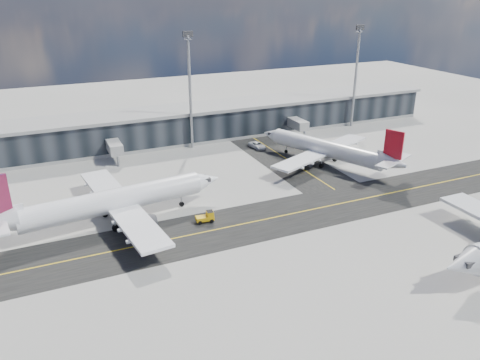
{
  "coord_description": "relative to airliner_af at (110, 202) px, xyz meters",
  "views": [
    {
      "loc": [
        -35.53,
        -62.41,
        38.58
      ],
      "look_at": [
        -2.6,
        11.67,
        5.0
      ],
      "focal_mm": 35.0,
      "sensor_mm": 36.0,
      "label": 1
    }
  ],
  "objects": [
    {
      "name": "floodlight_masts",
      "position": [
        26.31,
        34.36,
        11.47
      ],
      "size": [
        102.5,
        0.7,
        28.9
      ],
      "color": "gray",
      "rests_on": "ground"
    },
    {
      "name": "terminal_concourse",
      "position": [
        26.35,
        41.29,
        -0.05
      ],
      "size": [
        152.0,
        19.8,
        8.8
      ],
      "color": "black",
      "rests_on": "ground"
    },
    {
      "name": "airliner_redtail",
      "position": [
        51.16,
        9.58,
        -0.4
      ],
      "size": [
        31.63,
        36.61,
        11.33
      ],
      "rotation": [
        0.0,
        0.0,
        0.41
      ],
      "color": "white",
      "rests_on": "ground"
    },
    {
      "name": "taxiway_lanes",
      "position": [
        30.22,
        -2.9,
        -4.13
      ],
      "size": [
        180.0,
        63.0,
        0.03
      ],
      "color": "black",
      "rests_on": "ground"
    },
    {
      "name": "ground",
      "position": [
        26.31,
        -13.64,
        -4.14
      ],
      "size": [
        300.0,
        300.0,
        0.0
      ],
      "primitive_type": "plane",
      "color": "gray",
      "rests_on": "ground"
    },
    {
      "name": "baggage_tug",
      "position": [
        15.3,
        -6.28,
        -3.14
      ],
      "size": [
        3.31,
        1.92,
        1.99
      ],
      "rotation": [
        0.0,
        0.0,
        -1.67
      ],
      "color": "#D5A00B",
      "rests_on": "ground"
    },
    {
      "name": "airliner_af",
      "position": [
        0.0,
        0.0,
        0.0
      ],
      "size": [
        42.32,
        36.17,
        12.53
      ],
      "rotation": [
        0.0,
        0.0,
        -1.45
      ],
      "color": "white",
      "rests_on": "ground"
    },
    {
      "name": "service_van",
      "position": [
        41.47,
        26.97,
        -3.36
      ],
      "size": [
        3.31,
        5.89,
        1.55
      ],
      "primitive_type": "imported",
      "rotation": [
        0.0,
        0.0,
        0.14
      ],
      "color": "white",
      "rests_on": "ground"
    }
  ]
}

